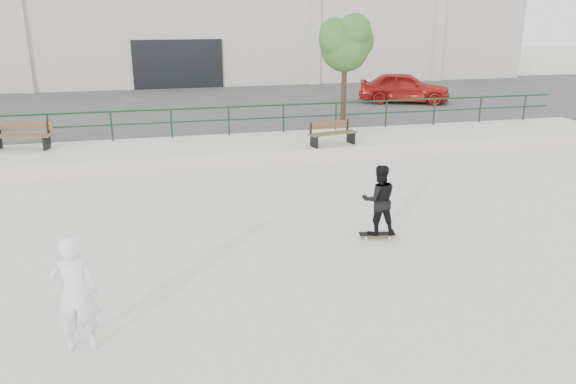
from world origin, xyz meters
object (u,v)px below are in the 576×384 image
object	(u,v)px
tree	(346,42)
bench_right	(332,133)
standing_skater	(379,200)
skateboard	(377,234)
bench_left	(22,136)
seated_skater	(75,294)
red_car	(404,87)

from	to	relation	value
tree	bench_right	bearing A→B (deg)	-114.64
bench_right	standing_skater	world-z (taller)	standing_skater
bench_right	skateboard	distance (m)	6.83
bench_left	skateboard	distance (m)	12.20
skateboard	seated_skater	distance (m)	6.61
bench_right	tree	distance (m)	4.83
tree	seated_skater	bearing A→B (deg)	-123.14
bench_right	tree	bearing A→B (deg)	53.36
skateboard	seated_skater	size ratio (longest dim) A/B	0.45
seated_skater	standing_skater	bearing A→B (deg)	-152.01
bench_right	standing_skater	xyz separation A→B (m)	(-1.11, -6.69, -0.01)
standing_skater	seated_skater	world-z (taller)	seated_skater
red_car	skateboard	world-z (taller)	red_car
tree	standing_skater	xyz separation A→B (m)	(-2.77, -10.31, -2.74)
red_car	seated_skater	xyz separation A→B (m)	(-13.09, -17.29, -0.34)
red_car	bench_left	bearing A→B (deg)	132.21
bench_right	tree	world-z (taller)	tree
tree	red_car	bearing A→B (deg)	42.35
bench_left	skateboard	size ratio (longest dim) A/B	2.40
skateboard	standing_skater	distance (m)	0.80
bench_left	bench_right	distance (m)	9.98
red_car	skateboard	bearing A→B (deg)	175.30
bench_right	skateboard	size ratio (longest dim) A/B	2.17
bench_left	seated_skater	world-z (taller)	seated_skater
red_car	standing_skater	bearing A→B (deg)	175.30
bench_left	standing_skater	xyz separation A→B (m)	(8.71, -8.49, -0.05)
red_car	skateboard	xyz separation A→B (m)	(-7.22, -14.36, -1.16)
bench_left	tree	size ratio (longest dim) A/B	0.46
bench_left	standing_skater	bearing A→B (deg)	-32.27
bench_left	standing_skater	size ratio (longest dim) A/B	1.24
tree	bench_left	bearing A→B (deg)	-171.01
bench_left	standing_skater	distance (m)	12.17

